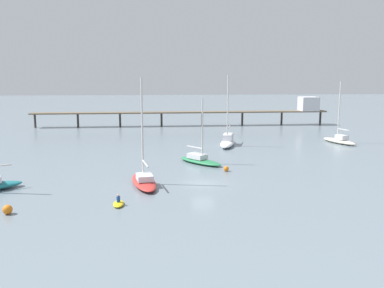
{
  "coord_description": "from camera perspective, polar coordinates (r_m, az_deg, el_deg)",
  "views": [
    {
      "loc": [
        -4.6,
        -47.66,
        12.79
      ],
      "look_at": [
        0.0,
        19.04,
        1.5
      ],
      "focal_mm": 39.6,
      "sensor_mm": 36.0,
      "label": 1
    }
  ],
  "objects": [
    {
      "name": "ground_plane",
      "position": [
        49.56,
        1.52,
        -5.37
      ],
      "size": [
        400.0,
        400.0,
        0.0
      ],
      "primitive_type": "plane",
      "color": "slate"
    },
    {
      "name": "pier",
      "position": [
        104.51,
        6.6,
        4.75
      ],
      "size": [
        71.4,
        5.17,
        6.89
      ],
      "color": "brown",
      "rests_on": "ground_plane"
    },
    {
      "name": "sailboat_green",
      "position": [
        60.36,
        1.05,
        -2.08
      ],
      "size": [
        6.77,
        7.43,
        9.32
      ],
      "color": "#287F4C",
      "rests_on": "ground_plane"
    },
    {
      "name": "sailboat_white",
      "position": [
        75.27,
        4.82,
        0.42
      ],
      "size": [
        4.63,
        9.63,
        12.4
      ],
      "color": "white",
      "rests_on": "ground_plane"
    },
    {
      "name": "sailboat_cream",
      "position": [
        82.05,
        19.24,
        0.57
      ],
      "size": [
        4.65,
        8.21,
        11.23
      ],
      "color": "beige",
      "rests_on": "ground_plane"
    },
    {
      "name": "sailboat_red",
      "position": [
        49.14,
        -6.49,
        -4.76
      ],
      "size": [
        4.07,
        8.93,
        12.28
      ],
      "color": "red",
      "rests_on": "ground_plane"
    },
    {
      "name": "dinghy_yellow",
      "position": [
        42.25,
        -9.88,
        -7.86
      ],
      "size": [
        1.05,
        2.28,
        1.14
      ],
      "color": "yellow",
      "rests_on": "ground_plane"
    },
    {
      "name": "mooring_buoy_inner",
      "position": [
        55.76,
        4.63,
        -3.34
      ],
      "size": [
        0.69,
        0.69,
        0.69
      ],
      "primitive_type": "sphere",
      "color": "orange",
      "rests_on": "ground_plane"
    },
    {
      "name": "mooring_buoy_mid",
      "position": [
        42.58,
        -23.6,
        -8.09
      ],
      "size": [
        0.89,
        0.89,
        0.89
      ],
      "primitive_type": "sphere",
      "color": "orange",
      "rests_on": "ground_plane"
    }
  ]
}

